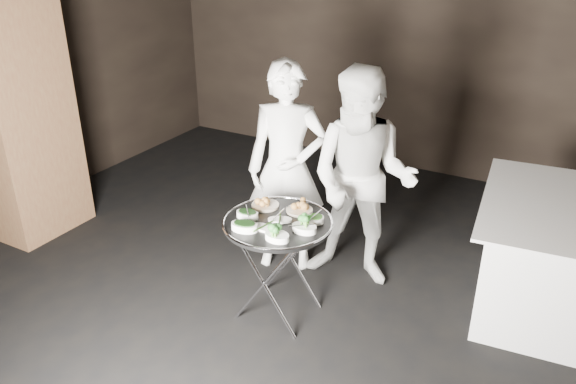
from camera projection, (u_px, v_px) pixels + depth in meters
The scene contains 17 objects.
floor at pixel (236, 324), 4.18m from camera, with size 6.00×7.00×0.05m, color black.
wall_back at pixel (406, 40), 6.31m from camera, with size 6.00×0.05×3.00m, color black.
column_left at pixel (3, 73), 4.90m from camera, with size 0.80×0.80×3.00m, color brown.
tray_stand at pixel (278, 264), 4.09m from camera, with size 0.52×0.44×0.77m.
serving_tray at pixel (278, 223), 3.94m from camera, with size 0.78×0.78×0.04m.
potato_plate_a at pixel (265, 202), 4.13m from camera, with size 0.20×0.20×0.07m.
potato_plate_b at pixel (299, 208), 4.06m from camera, with size 0.19×0.19×0.07m.
greens_bowl at pixel (316, 218), 3.91m from camera, with size 0.11×0.11×0.07m.
asparagus_plate_a at pixel (280, 219), 3.93m from camera, with size 0.19×0.16×0.03m.
asparagus_plate_b at pixel (264, 227), 3.83m from camera, with size 0.18×0.12×0.03m.
spinach_bowl_a at pixel (247, 214), 3.97m from camera, with size 0.17×0.12×0.07m.
spinach_bowl_b at pixel (244, 225), 3.81m from camera, with size 0.21×0.15×0.08m.
broccoli_bowl_a at pixel (304, 227), 3.79m from camera, with size 0.18×0.13×0.07m.
broccoli_bowl_b at pixel (277, 235), 3.69m from camera, with size 0.18×0.14×0.07m.
serving_utensils at pixel (284, 212), 3.96m from camera, with size 0.58×0.41×0.01m.
waiter_left at pixel (287, 169), 4.54m from camera, with size 0.64×0.42×1.76m, color white.
waiter_right at pixel (362, 180), 4.32m from camera, with size 0.86×0.67×1.77m, color white.
Camera 1 is at (1.97, -2.74, 2.66)m, focal length 35.00 mm.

